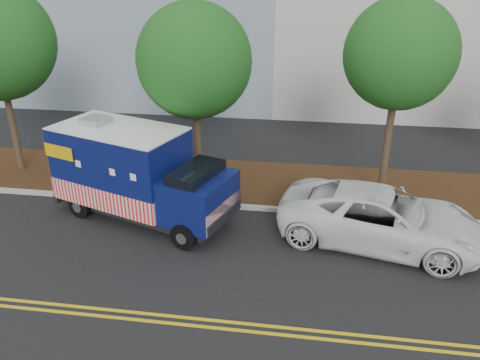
# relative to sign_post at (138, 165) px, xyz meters

# --- Properties ---
(ground) EXTENTS (120.00, 120.00, 0.00)m
(ground) POSITION_rel_sign_post_xyz_m (2.23, -2.03, -1.20)
(ground) COLOR black
(ground) RESTS_ON ground
(curb) EXTENTS (120.00, 0.18, 0.15)m
(curb) POSITION_rel_sign_post_xyz_m (2.23, -0.63, -1.12)
(curb) COLOR #9E9E99
(curb) RESTS_ON ground
(mulch_strip) EXTENTS (120.00, 4.00, 0.15)m
(mulch_strip) POSITION_rel_sign_post_xyz_m (2.23, 1.47, -1.12)
(mulch_strip) COLOR black
(mulch_strip) RESTS_ON ground
(centerline_near) EXTENTS (120.00, 0.10, 0.01)m
(centerline_near) POSITION_rel_sign_post_xyz_m (2.23, -6.48, -1.19)
(centerline_near) COLOR gold
(centerline_near) RESTS_ON ground
(centerline_far) EXTENTS (120.00, 0.10, 0.01)m
(centerline_far) POSITION_rel_sign_post_xyz_m (2.23, -6.73, -1.19)
(centerline_far) COLOR gold
(centerline_far) RESTS_ON ground
(tree_b) EXTENTS (4.06, 4.06, 6.98)m
(tree_b) POSITION_rel_sign_post_xyz_m (2.12, 0.80, 3.74)
(tree_b) COLOR #38281C
(tree_b) RESTS_ON ground
(tree_c) EXTENTS (3.70, 3.70, 7.19)m
(tree_c) POSITION_rel_sign_post_xyz_m (9.02, 0.91, 4.12)
(tree_c) COLOR #38281C
(tree_c) RESTS_ON ground
(sign_post) EXTENTS (0.06, 0.06, 2.40)m
(sign_post) POSITION_rel_sign_post_xyz_m (0.00, 0.00, 0.00)
(sign_post) COLOR #473828
(sign_post) RESTS_ON ground
(food_truck) EXTENTS (6.72, 4.24, 3.34)m
(food_truck) POSITION_rel_sign_post_xyz_m (0.48, -1.57, 0.31)
(food_truck) COLOR black
(food_truck) RESTS_ON ground
(white_car) EXTENTS (6.76, 4.17, 1.75)m
(white_car) POSITION_rel_sign_post_xyz_m (8.60, -2.14, -0.33)
(white_car) COLOR white
(white_car) RESTS_ON ground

